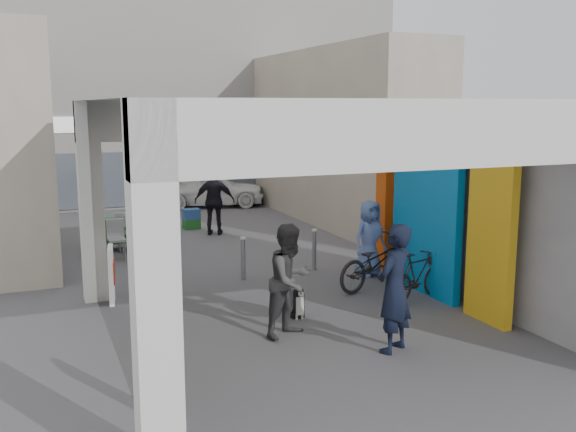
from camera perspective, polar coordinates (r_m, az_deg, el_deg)
name	(u,v)px	position (r m, az deg, el deg)	size (l,w,h in m)	color
ground	(293,312)	(10.89, 0.49, -8.53)	(90.00, 90.00, 0.00)	#504F54
arcade_canopy	(347,180)	(9.88, 5.24, 3.23)	(6.40, 6.45, 6.40)	silver
far_building	(143,89)	(23.87, -12.76, 10.99)	(18.00, 4.08, 8.00)	white
plaza_bldg_left	(3,144)	(17.07, -23.98, 5.89)	(2.00, 9.00, 5.00)	#B3AA95
plaza_bldg_right	(337,137)	(19.05, 4.37, 7.05)	(2.00, 9.00, 5.00)	#B3AA95
bollard_left	(163,267)	(12.36, -11.08, -4.48)	(0.09, 0.09, 0.82)	#93969B
bollard_center	(243,259)	(12.79, -4.00, -3.82)	(0.09, 0.09, 0.83)	#93969B
bollard_right	(314,250)	(13.47, 2.36, -3.05)	(0.09, 0.09, 0.85)	#93969B
advert_board_near	(164,376)	(7.37, -10.99, -13.80)	(0.22, 0.55, 1.00)	silver
advert_board_far	(111,274)	(11.69, -15.42, -5.01)	(0.17, 0.56, 1.00)	silver
cafe_set	(136,240)	(15.40, -13.39, -2.07)	(1.49, 1.20, 0.90)	#A7A8AC
produce_stand	(116,237)	(15.89, -15.02, -1.85)	(1.14, 0.61, 0.75)	black
crate_stack	(191,219)	(18.13, -8.59, -0.25)	(0.46, 0.37, 0.56)	#18551A
border_collie	(297,304)	(10.56, 0.80, -7.82)	(0.21, 0.42, 0.58)	black
man_with_dog	(394,288)	(9.10, 9.43, -6.36)	(0.67, 0.44, 1.83)	black
man_back_turned	(290,280)	(9.60, 0.22, -5.73)	(0.83, 0.65, 1.71)	#3B3B3D
man_elderly	(370,238)	(13.07, 7.26, -1.96)	(0.76, 0.49, 1.55)	#5F77B8
man_crates	(215,201)	(17.11, -6.54, 1.33)	(1.07, 0.44, 1.82)	black
bicycle_front	(376,262)	(12.25, 7.87, -4.10)	(0.66, 1.90, 1.00)	black
bicycle_rear	(418,276)	(11.63, 11.48, -5.26)	(0.42, 1.47, 0.88)	black
white_van	(208,188)	(21.95, -7.14, 2.51)	(1.52, 3.78, 1.29)	white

